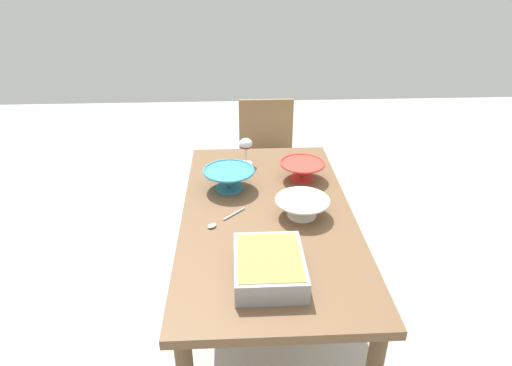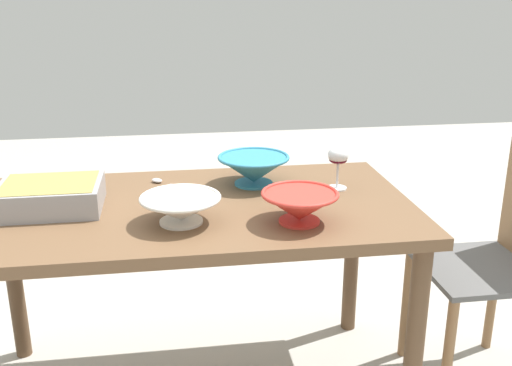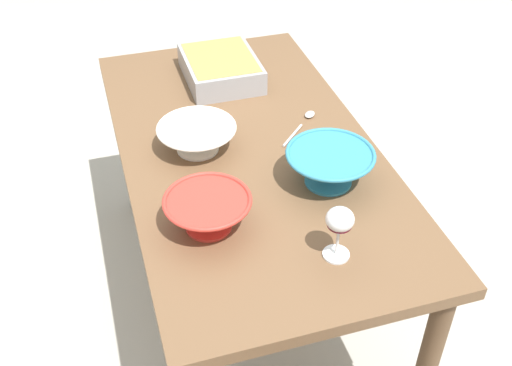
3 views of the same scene
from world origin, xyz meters
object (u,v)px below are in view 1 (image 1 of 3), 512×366
wine_glass (246,146)px  casserole_dish (269,265)px  serving_spoon (219,222)px  serving_bowl (229,178)px  mixing_bowl (302,170)px  small_bowl (302,206)px  dining_table (267,228)px  chair (267,159)px

wine_glass → casserole_dish: wine_glass is taller
serving_spoon → serving_bowl: bearing=-7.7°
mixing_bowl → serving_bowl: 0.39m
wine_glass → small_bowl: bearing=-157.0°
dining_table → mixing_bowl: 0.41m
wine_glass → casserole_dish: (-0.97, -0.06, -0.06)m
chair → casserole_dish: (-1.54, 0.10, 0.29)m
chair → mixing_bowl: 0.83m
casserole_dish → serving_bowl: bearing=12.3°
dining_table → chair: chair is taller
small_bowl → chair: bearing=3.9°
small_bowl → serving_spoon: bearing=96.9°
small_bowl → serving_bowl: 0.43m
serving_bowl → serving_spoon: 0.32m
small_bowl → serving_spoon: 0.38m
chair → serving_spoon: (-1.17, 0.30, 0.25)m
chair → wine_glass: 0.69m
wine_glass → mixing_bowl: wine_glass is taller
dining_table → serving_bowl: size_ratio=5.70×
mixing_bowl → serving_bowl: bearing=102.7°
wine_glass → serving_spoon: (-0.60, 0.14, -0.10)m
dining_table → chair: 1.11m
wine_glass → dining_table: bearing=-171.0°
serving_bowl → wine_glass: bearing=-18.1°
chair → serving_bowl: size_ratio=3.45×
casserole_dish → small_bowl: bearing=-23.7°
wine_glass → serving_spoon: bearing=167.2°
dining_table → serving_bowl: serving_bowl is taller
chair → small_bowl: bearing=-176.1°
chair → serving_bowl: chair is taller
wine_glass → chair: bearing=-15.8°
dining_table → small_bowl: size_ratio=5.96×
wine_glass → mixing_bowl: (-0.20, -0.29, -0.06)m
wine_glass → serving_bowl: bearing=161.9°
chair → casserole_dish: size_ratio=2.76×
mixing_bowl → casserole_dish: bearing=163.3°
mixing_bowl → chair: bearing=9.3°
mixing_bowl → serving_spoon: mixing_bowl is taller
chair → serving_bowl: bearing=163.4°
chair → small_bowl: (-1.13, -0.08, 0.29)m
wine_glass → small_bowl: 0.61m
chair → casserole_dish: chair is taller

